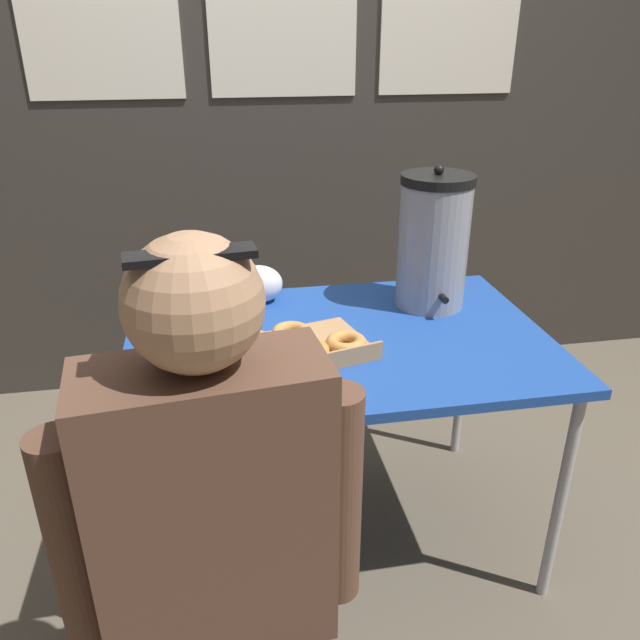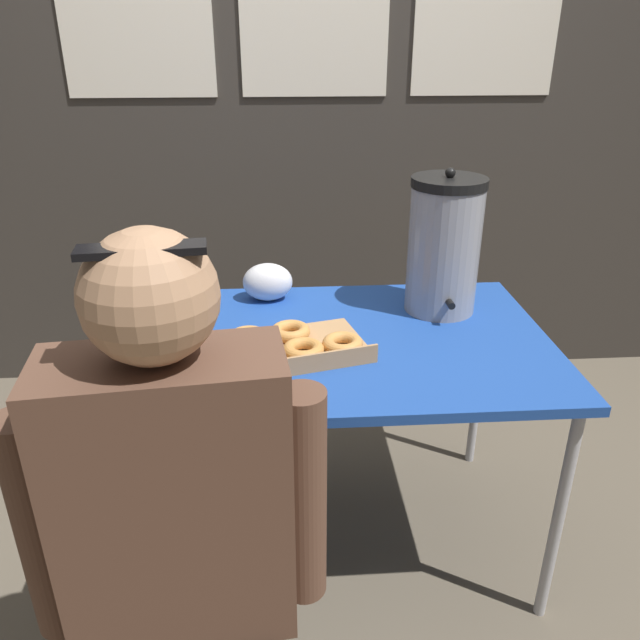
{
  "view_description": "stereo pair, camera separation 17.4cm",
  "coord_description": "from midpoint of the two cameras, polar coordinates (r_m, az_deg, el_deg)",
  "views": [
    {
      "loc": [
        -0.33,
        -1.56,
        1.52
      ],
      "look_at": [
        -0.05,
        0.0,
        0.78
      ],
      "focal_mm": 35.0,
      "sensor_mm": 36.0,
      "label": 1
    },
    {
      "loc": [
        -0.16,
        -1.58,
        1.52
      ],
      "look_at": [
        -0.05,
        0.0,
        0.78
      ],
      "focal_mm": 35.0,
      "sensor_mm": 36.0,
      "label": 2
    }
  ],
  "objects": [
    {
      "name": "folding_table",
      "position": [
        1.8,
        -1.07,
        -3.08
      ],
      "size": [
        1.2,
        0.8,
        0.72
      ],
      "color": "#1E479E",
      "rests_on": "ground"
    },
    {
      "name": "person_seated",
      "position": [
        1.31,
        -13.4,
        -20.66
      ],
      "size": [
        0.58,
        0.27,
        1.25
      ],
      "rotation": [
        0.0,
        0.0,
        3.25
      ],
      "color": "#33332D",
      "rests_on": "ground"
    },
    {
      "name": "donut_box",
      "position": [
        1.67,
        -7.13,
        -2.93
      ],
      "size": [
        0.54,
        0.37,
        0.05
      ],
      "rotation": [
        0.0,
        0.0,
        0.25
      ],
      "color": "tan",
      "rests_on": "folding_table"
    },
    {
      "name": "ground_plane",
      "position": [
        2.2,
        -0.92,
        -18.79
      ],
      "size": [
        12.0,
        12.0,
        0.0
      ],
      "primitive_type": "plane",
      "color": "brown"
    },
    {
      "name": "cell_phone",
      "position": [
        1.53,
        -18.16,
        -7.52
      ],
      "size": [
        0.12,
        0.16,
        0.01
      ],
      "rotation": [
        0.0,
        0.0,
        0.38
      ],
      "color": "#2D334C",
      "rests_on": "folding_table"
    },
    {
      "name": "back_wall",
      "position": [
        2.75,
        -5.42,
        22.19
      ],
      "size": [
        6.0,
        0.11,
        2.78
      ],
      "color": "#38332D",
      "rests_on": "ground"
    },
    {
      "name": "coffee_urn",
      "position": [
        1.94,
        7.79,
        7.06
      ],
      "size": [
        0.22,
        0.25,
        0.44
      ],
      "color": "#939399",
      "rests_on": "folding_table"
    },
    {
      "name": "plastic_bag",
      "position": [
        2.01,
        -8.22,
        3.2
      ],
      "size": [
        0.16,
        0.11,
        0.12
      ],
      "color": "white",
      "rests_on": "folding_table"
    }
  ]
}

